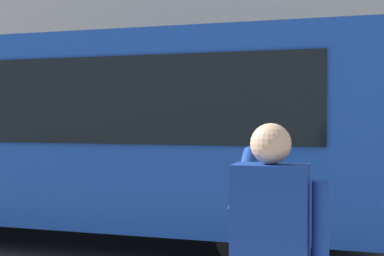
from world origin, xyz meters
name	(u,v)px	position (x,y,z in m)	size (l,w,h in m)	color
ground_plane	(321,253)	(0.00, 0.00, 0.00)	(60.00, 60.00, 0.00)	#2B2B2D
red_bus	(77,130)	(3.67, 0.21, 1.68)	(9.05, 2.54, 3.08)	#1947AD
pedestrian_photographer	(271,255)	(-0.07, 4.84, 1.14)	(0.53, 0.52, 1.70)	#2D2D33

